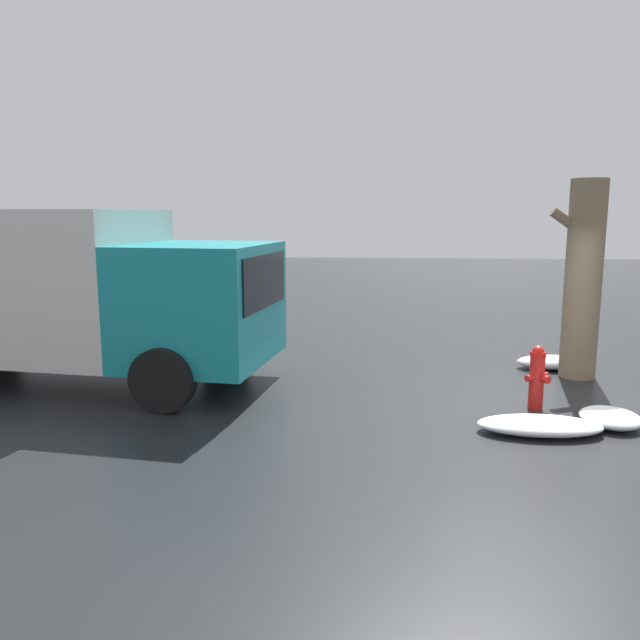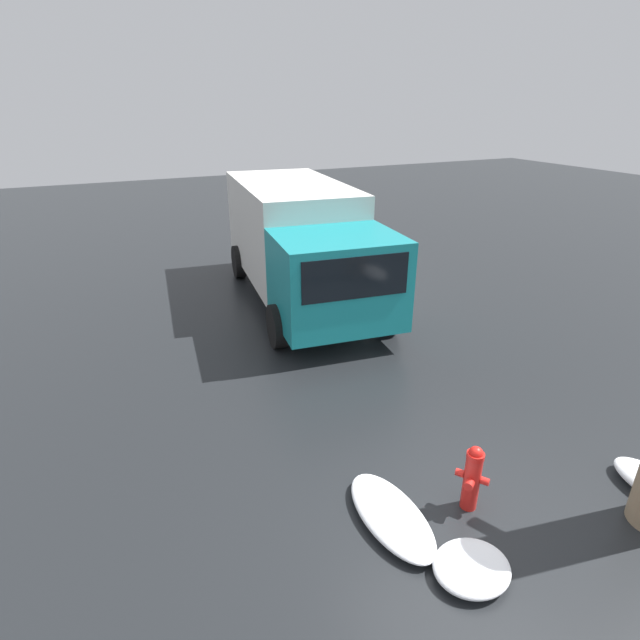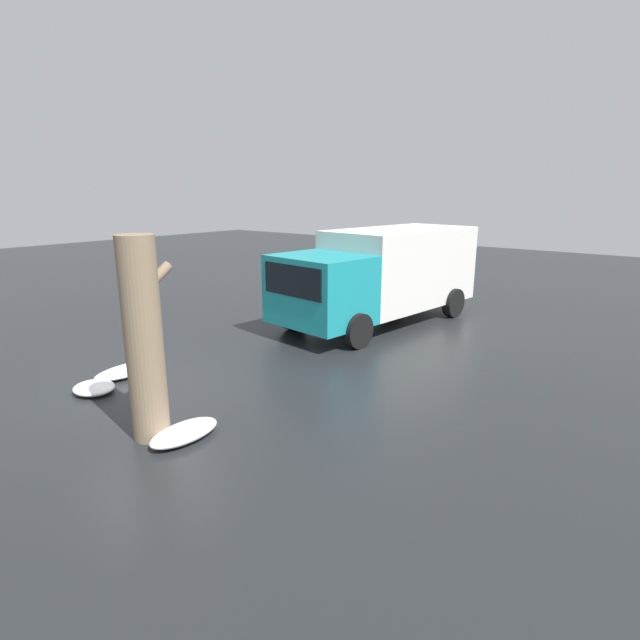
% 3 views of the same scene
% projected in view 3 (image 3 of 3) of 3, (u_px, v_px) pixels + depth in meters
% --- Properties ---
extents(ground_plane, '(60.00, 60.00, 0.00)m').
position_uv_depth(ground_plane, '(148.00, 388.00, 10.03)').
color(ground_plane, black).
extents(fire_hydrant, '(0.38, 0.35, 0.90)m').
position_uv_depth(fire_hydrant, '(146.00, 366.00, 9.91)').
color(fire_hydrant, red).
rests_on(fire_hydrant, ground_plane).
extents(tree_trunk, '(0.88, 0.58, 3.23)m').
position_uv_depth(tree_trunk, '(144.00, 340.00, 7.66)').
color(tree_trunk, '#7F6B51').
rests_on(tree_trunk, ground_plane).
extents(delivery_truck, '(7.12, 3.32, 2.74)m').
position_uv_depth(delivery_truck, '(383.00, 272.00, 14.76)').
color(delivery_truck, teal).
rests_on(delivery_truck, ground_plane).
extents(snow_pile_by_hydrant, '(1.52, 0.70, 0.20)m').
position_uv_depth(snow_pile_by_hydrant, '(129.00, 370.00, 10.75)').
color(snow_pile_by_hydrant, white).
rests_on(snow_pile_by_hydrant, ground_plane).
extents(snow_pile_curbside, '(0.75, 0.85, 0.20)m').
position_uv_depth(snow_pile_curbside, '(94.00, 388.00, 9.78)').
color(snow_pile_curbside, white).
rests_on(snow_pile_curbside, ground_plane).
extents(snow_pile_by_tree, '(1.22, 0.62, 0.24)m').
position_uv_depth(snow_pile_by_tree, '(184.00, 433.00, 7.93)').
color(snow_pile_by_tree, white).
rests_on(snow_pile_by_tree, ground_plane).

